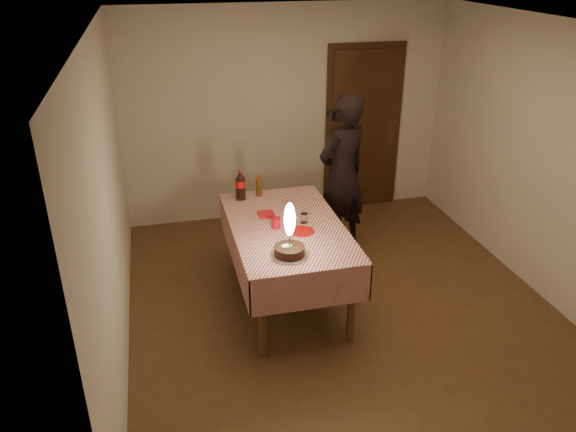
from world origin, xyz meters
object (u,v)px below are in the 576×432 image
at_px(dining_table, 287,236).
at_px(cola_bottle, 241,185).
at_px(clear_cup, 304,218).
at_px(red_plate, 302,231).
at_px(photographer, 342,175).
at_px(birthday_cake, 290,242).
at_px(red_cup, 276,223).
at_px(amber_bottle_left, 259,185).

bearing_deg(dining_table, cola_bottle, 114.45).
bearing_deg(dining_table, clear_cup, 4.73).
distance_m(red_plate, photographer, 1.32).
xyz_separation_m(birthday_cake, clear_cup, (0.28, 0.57, -0.08)).
bearing_deg(photographer, birthday_cake, -123.00).
bearing_deg(red_cup, cola_bottle, 105.84).
relative_size(clear_cup, photographer, 0.05).
height_order(birthday_cake, clear_cup, birthday_cake).
xyz_separation_m(amber_bottle_left, photographer, (0.96, 0.19, -0.05)).
distance_m(dining_table, clear_cup, 0.23).
xyz_separation_m(birthday_cake, cola_bottle, (-0.20, 1.24, 0.02)).
height_order(clear_cup, amber_bottle_left, amber_bottle_left).
height_order(red_plate, amber_bottle_left, amber_bottle_left).
distance_m(birthday_cake, amber_bottle_left, 1.29).
bearing_deg(clear_cup, dining_table, -175.27).
distance_m(red_cup, clear_cup, 0.28).
xyz_separation_m(dining_table, photographer, (0.85, 0.92, 0.18)).
distance_m(clear_cup, photographer, 1.13).
height_order(cola_bottle, amber_bottle_left, cola_bottle).
bearing_deg(red_plate, amber_bottle_left, 103.72).
bearing_deg(red_plate, birthday_cake, -118.66).
distance_m(dining_table, amber_bottle_left, 0.78).
bearing_deg(birthday_cake, dining_table, 78.83).
height_order(dining_table, amber_bottle_left, amber_bottle_left).
relative_size(clear_cup, cola_bottle, 0.28).
xyz_separation_m(red_plate, clear_cup, (0.06, 0.18, 0.04)).
distance_m(red_plate, cola_bottle, 0.96).
relative_size(dining_table, red_cup, 17.20).
distance_m(dining_table, red_plate, 0.23).
relative_size(dining_table, red_plate, 7.82).
bearing_deg(clear_cup, birthday_cake, -116.04).
xyz_separation_m(red_plate, amber_bottle_left, (-0.22, 0.90, 0.11)).
bearing_deg(clear_cup, photographer, 53.11).
bearing_deg(red_cup, red_plate, -31.21).
relative_size(dining_table, amber_bottle_left, 6.75).
bearing_deg(amber_bottle_left, red_plate, -76.28).
xyz_separation_m(red_cup, photographer, (0.96, 0.96, 0.02)).
bearing_deg(red_plate, dining_table, 122.40).
distance_m(cola_bottle, photographer, 1.19).
bearing_deg(red_cup, amber_bottle_left, 90.58).
height_order(clear_cup, cola_bottle, cola_bottle).
distance_m(red_cup, amber_bottle_left, 0.77).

